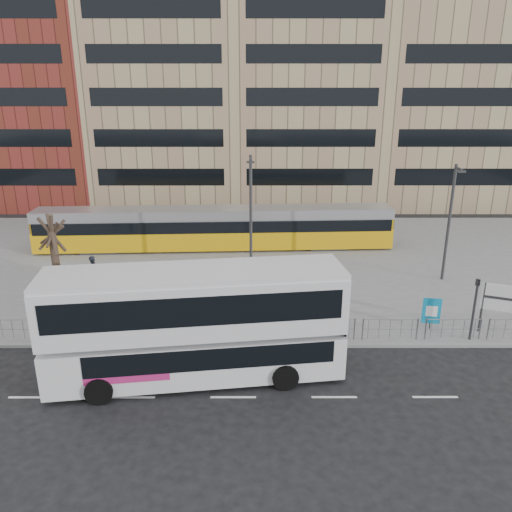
{
  "coord_description": "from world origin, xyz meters",
  "views": [
    {
      "loc": [
        -1.12,
        -20.87,
        11.62
      ],
      "look_at": [
        -1.08,
        6.0,
        2.52
      ],
      "focal_mm": 35.0,
      "sensor_mm": 36.0,
      "label": 1
    }
  ],
  "objects_px": {
    "pedestrian": "(94,271)",
    "lamp_post_west": "(251,213)",
    "traffic_light_west": "(238,298)",
    "bare_tree": "(49,211)",
    "traffic_light_east": "(475,302)",
    "lamp_post_east": "(450,218)",
    "tram": "(215,228)",
    "ad_panel": "(431,311)",
    "double_decker_bus": "(196,321)",
    "station_sign": "(506,301)"
  },
  "relations": [
    {
      "from": "station_sign",
      "to": "bare_tree",
      "type": "bearing_deg",
      "value": -169.37
    },
    {
      "from": "pedestrian",
      "to": "traffic_light_west",
      "type": "height_order",
      "value": "traffic_light_west"
    },
    {
      "from": "double_decker_bus",
      "to": "lamp_post_east",
      "type": "distance_m",
      "value": 17.95
    },
    {
      "from": "ad_panel",
      "to": "double_decker_bus",
      "type": "bearing_deg",
      "value": -152.47
    },
    {
      "from": "pedestrian",
      "to": "bare_tree",
      "type": "xyz_separation_m",
      "value": [
        -1.57,
        -1.58,
        4.13
      ]
    },
    {
      "from": "ad_panel",
      "to": "lamp_post_west",
      "type": "height_order",
      "value": "lamp_post_west"
    },
    {
      "from": "traffic_light_west",
      "to": "bare_tree",
      "type": "xyz_separation_m",
      "value": [
        -10.46,
        4.72,
        3.13
      ]
    },
    {
      "from": "pedestrian",
      "to": "ad_panel",
      "type": "bearing_deg",
      "value": -118.58
    },
    {
      "from": "traffic_light_west",
      "to": "lamp_post_east",
      "type": "distance_m",
      "value": 14.76
    },
    {
      "from": "double_decker_bus",
      "to": "pedestrian",
      "type": "relative_size",
      "value": 6.26
    },
    {
      "from": "double_decker_bus",
      "to": "traffic_light_west",
      "type": "distance_m",
      "value": 3.83
    },
    {
      "from": "tram",
      "to": "lamp_post_east",
      "type": "distance_m",
      "value": 16.3
    },
    {
      "from": "double_decker_bus",
      "to": "pedestrian",
      "type": "height_order",
      "value": "double_decker_bus"
    },
    {
      "from": "station_sign",
      "to": "traffic_light_east",
      "type": "bearing_deg",
      "value": -141.58
    },
    {
      "from": "lamp_post_east",
      "to": "ad_panel",
      "type": "bearing_deg",
      "value": -114.22
    },
    {
      "from": "pedestrian",
      "to": "lamp_post_west",
      "type": "bearing_deg",
      "value": -93.17
    },
    {
      "from": "traffic_light_east",
      "to": "lamp_post_west",
      "type": "xyz_separation_m",
      "value": [
        -10.56,
        8.1,
        2.26
      ]
    },
    {
      "from": "lamp_post_west",
      "to": "bare_tree",
      "type": "distance_m",
      "value": 11.42
    },
    {
      "from": "lamp_post_east",
      "to": "traffic_light_east",
      "type": "bearing_deg",
      "value": -100.68
    },
    {
      "from": "ad_panel",
      "to": "traffic_light_west",
      "type": "bearing_deg",
      "value": -168.76
    },
    {
      "from": "traffic_light_west",
      "to": "lamp_post_east",
      "type": "xyz_separation_m",
      "value": [
        12.59,
        7.43,
        2.0
      ]
    },
    {
      "from": "ad_panel",
      "to": "lamp_post_west",
      "type": "distance_m",
      "value": 11.87
    },
    {
      "from": "ad_panel",
      "to": "traffic_light_east",
      "type": "xyz_separation_m",
      "value": [
        1.58,
        -1.05,
        0.99
      ]
    },
    {
      "from": "ad_panel",
      "to": "lamp_post_east",
      "type": "bearing_deg",
      "value": 73.3
    },
    {
      "from": "double_decker_bus",
      "to": "bare_tree",
      "type": "bearing_deg",
      "value": 129.76
    },
    {
      "from": "ad_panel",
      "to": "traffic_light_west",
      "type": "xyz_separation_m",
      "value": [
        -9.52,
        -0.62,
        0.99
      ]
    },
    {
      "from": "pedestrian",
      "to": "traffic_light_east",
      "type": "bearing_deg",
      "value": -120.05
    },
    {
      "from": "station_sign",
      "to": "traffic_light_west",
      "type": "relative_size",
      "value": 0.82
    },
    {
      "from": "double_decker_bus",
      "to": "station_sign",
      "type": "distance_m",
      "value": 14.88
    },
    {
      "from": "traffic_light_east",
      "to": "lamp_post_east",
      "type": "distance_m",
      "value": 8.26
    },
    {
      "from": "tram",
      "to": "lamp_post_west",
      "type": "bearing_deg",
      "value": -69.45
    },
    {
      "from": "lamp_post_east",
      "to": "station_sign",
      "type": "bearing_deg",
      "value": -88.1
    },
    {
      "from": "traffic_light_east",
      "to": "lamp_post_west",
      "type": "distance_m",
      "value": 13.5
    },
    {
      "from": "pedestrian",
      "to": "traffic_light_east",
      "type": "height_order",
      "value": "traffic_light_east"
    },
    {
      "from": "traffic_light_west",
      "to": "ad_panel",
      "type": "bearing_deg",
      "value": -5.37
    },
    {
      "from": "traffic_light_west",
      "to": "bare_tree",
      "type": "relative_size",
      "value": 0.45
    },
    {
      "from": "ad_panel",
      "to": "bare_tree",
      "type": "xyz_separation_m",
      "value": [
        -19.98,
        4.1,
        4.12
      ]
    },
    {
      "from": "traffic_light_east",
      "to": "lamp_post_east",
      "type": "bearing_deg",
      "value": 65.52
    },
    {
      "from": "station_sign",
      "to": "ad_panel",
      "type": "xyz_separation_m",
      "value": [
        -3.31,
        0.54,
        -0.79
      ]
    },
    {
      "from": "lamp_post_east",
      "to": "bare_tree",
      "type": "bearing_deg",
      "value": -173.28
    },
    {
      "from": "bare_tree",
      "to": "pedestrian",
      "type": "bearing_deg",
      "value": 45.12
    },
    {
      "from": "ad_panel",
      "to": "pedestrian",
      "type": "bearing_deg",
      "value": 170.39
    },
    {
      "from": "ad_panel",
      "to": "traffic_light_east",
      "type": "bearing_deg",
      "value": -26.16
    },
    {
      "from": "traffic_light_west",
      "to": "lamp_post_west",
      "type": "xyz_separation_m",
      "value": [
        0.54,
        7.67,
        2.26
      ]
    },
    {
      "from": "double_decker_bus",
      "to": "pedestrian",
      "type": "bearing_deg",
      "value": 119.22
    },
    {
      "from": "bare_tree",
      "to": "lamp_post_west",
      "type": "bearing_deg",
      "value": 15.01
    },
    {
      "from": "tram",
      "to": "lamp_post_east",
      "type": "xyz_separation_m",
      "value": [
        14.76,
        -6.5,
        2.43
      ]
    },
    {
      "from": "station_sign",
      "to": "traffic_light_west",
      "type": "distance_m",
      "value": 12.83
    },
    {
      "from": "lamp_post_east",
      "to": "tram",
      "type": "bearing_deg",
      "value": 156.23
    },
    {
      "from": "traffic_light_east",
      "to": "traffic_light_west",
      "type": "bearing_deg",
      "value": 163.95
    }
  ]
}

